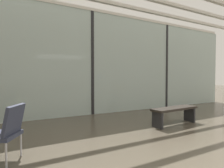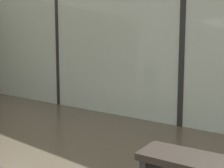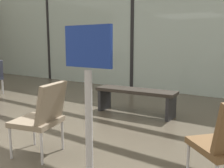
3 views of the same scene
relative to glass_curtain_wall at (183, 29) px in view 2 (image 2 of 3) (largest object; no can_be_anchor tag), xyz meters
name	(u,v)px [view 2 (image 2 of 3)]	position (x,y,z in m)	size (l,w,h in m)	color
glass_curtain_wall	(183,29)	(0.00, 0.00, 0.00)	(14.00, 0.08, 3.58)	#A3B7B2
window_mullion_0	(58,38)	(-3.50, 0.00, 0.00)	(0.10, 0.12, 3.58)	black
window_mullion_1	(183,29)	(0.00, 0.00, 0.00)	(0.10, 0.12, 3.58)	black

